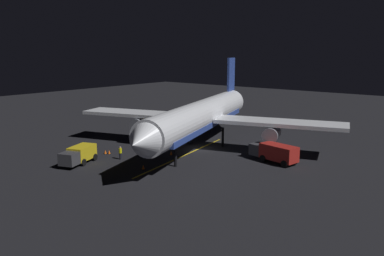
{
  "coord_description": "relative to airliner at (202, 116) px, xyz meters",
  "views": [
    {
      "loc": [
        -33.5,
        43.49,
        14.06
      ],
      "look_at": [
        0.0,
        2.0,
        3.5
      ],
      "focal_mm": 36.61,
      "sensor_mm": 36.0,
      "label": 1
    }
  ],
  "objects": [
    {
      "name": "ground_plane",
      "position": [
        -0.19,
        0.6,
        -4.93
      ],
      "size": [
        180.0,
        180.0,
        0.2
      ],
      "primitive_type": "cube",
      "color": "black"
    },
    {
      "name": "airliner",
      "position": [
        0.0,
        0.0,
        0.0
      ],
      "size": [
        39.12,
        39.45,
        12.84
      ],
      "color": "white",
      "rests_on": "ground_plane"
    },
    {
      "name": "baggage_truck",
      "position": [
        7.34,
        15.95,
        -3.69
      ],
      "size": [
        3.9,
        5.82,
        2.17
      ],
      "color": "gold",
      "rests_on": "ground_plane"
    },
    {
      "name": "ground_crew_worker",
      "position": [
        4.87,
        11.32,
        -3.94
      ],
      "size": [
        0.4,
        0.4,
        1.74
      ],
      "color": "black",
      "rests_on": "ground_plane"
    },
    {
      "name": "traffic_cone_near_left",
      "position": [
        1.21,
        5.45,
        -4.58
      ],
      "size": [
        0.5,
        0.5,
        0.55
      ],
      "color": "#EA590F",
      "rests_on": "ground_plane"
    },
    {
      "name": "traffic_cone_under_wing",
      "position": [
        8.68,
        10.78,
        -4.58
      ],
      "size": [
        0.5,
        0.5,
        0.55
      ],
      "color": "#EA590F",
      "rests_on": "ground_plane"
    },
    {
      "name": "apron_guide_stripe",
      "position": [
        -0.4,
        4.6,
        -4.83
      ],
      "size": [
        3.97,
        22.51,
        0.01
      ],
      "primitive_type": "cube",
      "rotation": [
        0.0,
        0.0,
        0.16
      ],
      "color": "gold",
      "rests_on": "ground_plane"
    },
    {
      "name": "traffic_cone_near_right",
      "position": [
        8.26,
        10.44,
        -4.58
      ],
      "size": [
        0.5,
        0.5,
        0.55
      ],
      "color": "#EA590F",
      "rests_on": "ground_plane"
    },
    {
      "name": "catering_truck",
      "position": [
        -11.51,
        -0.22,
        -3.59
      ],
      "size": [
        6.86,
        3.35,
        2.36
      ],
      "color": "maroon",
      "rests_on": "ground_plane"
    },
    {
      "name": "traffic_cone_far",
      "position": [
        -0.61,
        12.5,
        -4.58
      ],
      "size": [
        0.5,
        0.5,
        0.55
      ],
      "color": "#EA590F",
      "rests_on": "ground_plane"
    }
  ]
}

